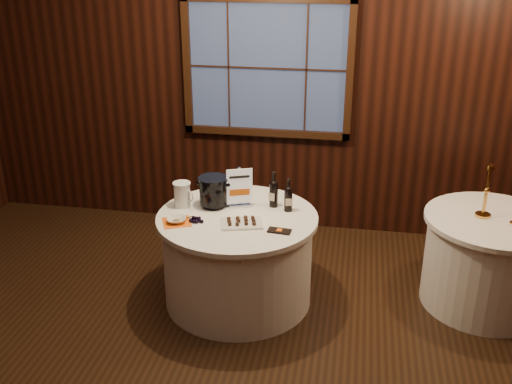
% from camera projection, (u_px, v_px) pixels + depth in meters
% --- Properties ---
extents(ground, '(6.00, 6.00, 0.00)m').
position_uv_depth(ground, '(209.00, 377.00, 4.12)').
color(ground, black).
rests_on(ground, ground).
extents(back_wall, '(6.00, 0.10, 3.00)m').
position_uv_depth(back_wall, '(267.00, 79.00, 5.77)').
color(back_wall, black).
rests_on(back_wall, ground).
extents(main_table, '(1.28, 1.28, 0.77)m').
position_uv_depth(main_table, '(238.00, 258.00, 4.87)').
color(main_table, white).
rests_on(main_table, ground).
extents(side_table, '(1.08, 1.08, 0.77)m').
position_uv_depth(side_table, '(488.00, 261.00, 4.82)').
color(side_table, white).
rests_on(side_table, ground).
extents(sign_stand, '(0.20, 0.16, 0.34)m').
position_uv_depth(sign_stand, '(239.00, 193.00, 4.84)').
color(sign_stand, '#B2B3BA').
rests_on(sign_stand, main_table).
extents(port_bottle_left, '(0.07, 0.08, 0.30)m').
position_uv_depth(port_bottle_left, '(274.00, 192.00, 4.84)').
color(port_bottle_left, black).
rests_on(port_bottle_left, main_table).
extents(port_bottle_right, '(0.07, 0.07, 0.27)m').
position_uv_depth(port_bottle_right, '(288.00, 197.00, 4.76)').
color(port_bottle_right, black).
rests_on(port_bottle_right, main_table).
extents(ice_bucket, '(0.25, 0.25, 0.25)m').
position_uv_depth(ice_bucket, '(213.00, 191.00, 4.84)').
color(ice_bucket, black).
rests_on(ice_bucket, main_table).
extents(chocolate_plate, '(0.36, 0.28, 0.04)m').
position_uv_depth(chocolate_plate, '(242.00, 222.00, 4.57)').
color(chocolate_plate, white).
rests_on(chocolate_plate, main_table).
extents(chocolate_box, '(0.18, 0.10, 0.01)m').
position_uv_depth(chocolate_box, '(279.00, 231.00, 4.46)').
color(chocolate_box, black).
rests_on(chocolate_box, main_table).
extents(grape_bunch, '(0.19, 0.09, 0.04)m').
position_uv_depth(grape_bunch, '(196.00, 219.00, 4.61)').
color(grape_bunch, black).
rests_on(grape_bunch, main_table).
extents(glass_pitcher, '(0.19, 0.14, 0.21)m').
position_uv_depth(glass_pitcher, '(182.00, 194.00, 4.85)').
color(glass_pitcher, white).
rests_on(glass_pitcher, main_table).
extents(orange_napkin, '(0.28, 0.28, 0.00)m').
position_uv_depth(orange_napkin, '(177.00, 222.00, 4.61)').
color(orange_napkin, orange).
rests_on(orange_napkin, main_table).
extents(cracker_bowl, '(0.18, 0.18, 0.04)m').
position_uv_depth(cracker_bowl, '(176.00, 220.00, 4.60)').
color(cracker_bowl, white).
rests_on(cracker_bowl, orange_napkin).
extents(brass_candlestick, '(0.12, 0.12, 0.43)m').
position_uv_depth(brass_candlestick, '(485.00, 198.00, 4.65)').
color(brass_candlestick, '#BE873B').
rests_on(brass_candlestick, side_table).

